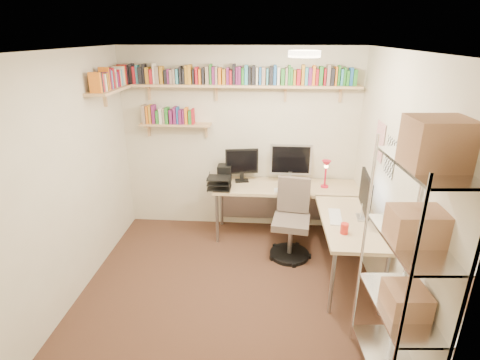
# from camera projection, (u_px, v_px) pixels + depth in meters

# --- Properties ---
(ground) EXTENTS (3.20, 3.20, 0.00)m
(ground) POSITION_uv_depth(u_px,v_px,m) (229.00, 285.00, 4.20)
(ground) COLOR #3F2A1B
(ground) RESTS_ON ground
(room_shell) EXTENTS (3.24, 3.04, 2.52)m
(room_shell) POSITION_uv_depth(u_px,v_px,m) (228.00, 153.00, 3.63)
(room_shell) COLOR beige
(room_shell) RESTS_ON ground
(wall_shelves) EXTENTS (3.12, 1.09, 0.80)m
(wall_shelves) POSITION_uv_depth(u_px,v_px,m) (205.00, 85.00, 4.69)
(wall_shelves) COLOR tan
(wall_shelves) RESTS_ON ground
(corner_desk) EXTENTS (1.98, 1.89, 1.29)m
(corner_desk) POSITION_uv_depth(u_px,v_px,m) (291.00, 194.00, 4.75)
(corner_desk) COLOR #D1B988
(corner_desk) RESTS_ON ground
(office_chair) EXTENTS (0.52, 0.53, 0.99)m
(office_chair) POSITION_uv_depth(u_px,v_px,m) (291.00, 225.00, 4.65)
(office_chair) COLOR black
(office_chair) RESTS_ON ground
(wire_rack) EXTENTS (0.47, 0.87, 2.16)m
(wire_rack) POSITION_uv_depth(u_px,v_px,m) (418.00, 228.00, 2.55)
(wire_rack) COLOR silver
(wire_rack) RESTS_ON ground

